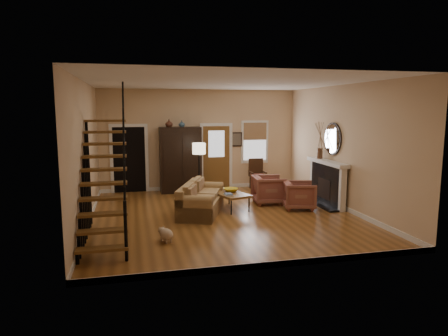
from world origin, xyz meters
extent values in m
plane|color=brown|center=(0.00, 0.00, 0.00)|extent=(7.00, 7.00, 0.00)
plane|color=white|center=(0.00, 0.00, 3.30)|extent=(7.00, 7.00, 0.00)
cube|color=#D8B48A|center=(0.00, 3.50, 1.65)|extent=(6.50, 0.04, 3.30)
cube|color=#D8B48A|center=(-3.25, 0.00, 1.65)|extent=(0.04, 7.00, 3.30)
cube|color=#D8B48A|center=(3.25, 0.00, 1.65)|extent=(0.04, 7.00, 3.30)
cube|color=black|center=(-2.30, 3.65, 1.05)|extent=(1.00, 0.36, 2.10)
cube|color=brown|center=(0.55, 3.48, 1.05)|extent=(0.90, 0.06, 2.10)
cube|color=silver|center=(1.90, 3.47, 1.55)|extent=(0.96, 0.06, 1.46)
cube|color=black|center=(3.13, 0.50, 0.57)|extent=(0.24, 1.60, 1.15)
cube|color=white|center=(3.07, 0.50, 1.20)|extent=(0.30, 1.95, 0.10)
cylinder|color=silver|center=(3.20, 0.50, 1.85)|extent=(0.05, 0.90, 0.90)
imported|color=#4C2619|center=(-1.05, 3.05, 2.22)|extent=(0.24, 0.24, 0.25)
imported|color=#334C60|center=(-0.65, 3.05, 2.21)|extent=(0.20, 0.20, 0.21)
imported|color=gold|center=(0.36, 0.72, 0.49)|extent=(0.40, 0.40, 0.10)
imported|color=maroon|center=(2.13, 0.19, 0.37)|extent=(0.98, 0.97, 0.74)
imported|color=maroon|center=(1.54, 0.97, 0.40)|extent=(0.95, 0.93, 0.79)
camera|label=1|loc=(-2.23, -9.56, 2.66)|focal=32.00mm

